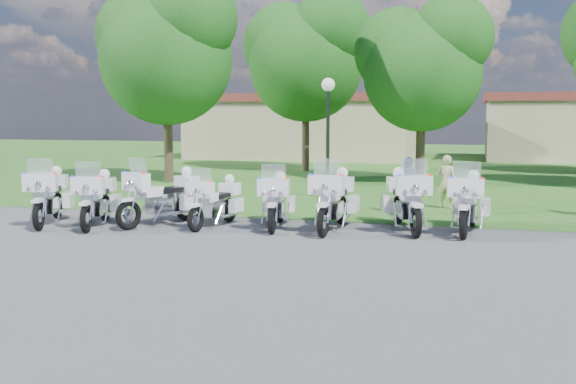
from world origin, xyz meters
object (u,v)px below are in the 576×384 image
(motorcycle_3, at_px, (216,201))
(motorcycle_7, at_px, (469,202))
(motorcycle_5, at_px, (335,199))
(motorcycle_6, at_px, (405,199))
(bystander_a, at_px, (447,182))
(motorcycle_4, at_px, (277,200))
(motorcycle_0, at_px, (49,195))
(bystander_c, at_px, (408,186))
(lamp_post, at_px, (328,107))
(motorcycle_1, at_px, (97,198))
(motorcycle_2, at_px, (163,196))

(motorcycle_3, relative_size, motorcycle_7, 0.88)
(motorcycle_5, bearing_deg, motorcycle_6, -162.57)
(motorcycle_6, distance_m, bystander_a, 4.01)
(motorcycle_4, relative_size, bystander_a, 1.51)
(motorcycle_0, distance_m, bystander_a, 11.00)
(motorcycle_0, height_order, bystander_c, motorcycle_0)
(bystander_c, bearing_deg, lamp_post, -15.07)
(motorcycle_4, relative_size, lamp_post, 0.60)
(motorcycle_5, relative_size, bystander_a, 1.67)
(motorcycle_0, bearing_deg, lamp_post, -151.42)
(motorcycle_0, distance_m, motorcycle_6, 8.86)
(motorcycle_3, distance_m, lamp_post, 6.76)
(motorcycle_0, distance_m, motorcycle_1, 1.34)
(motorcycle_3, distance_m, motorcycle_4, 1.52)
(motorcycle_0, height_order, motorcycle_5, motorcycle_5)
(motorcycle_2, height_order, motorcycle_6, motorcycle_6)
(motorcycle_2, bearing_deg, motorcycle_6, -148.57)
(motorcycle_5, distance_m, motorcycle_6, 1.69)
(bystander_a, bearing_deg, motorcycle_3, 58.57)
(lamp_post, bearing_deg, motorcycle_0, -128.79)
(motorcycle_1, bearing_deg, motorcycle_7, 172.61)
(motorcycle_2, distance_m, motorcycle_7, 7.45)
(motorcycle_0, relative_size, motorcycle_5, 0.92)
(motorcycle_2, relative_size, motorcycle_6, 0.96)
(motorcycle_6, bearing_deg, bystander_c, -104.55)
(motorcycle_0, distance_m, bystander_c, 9.49)
(motorcycle_5, distance_m, bystander_c, 3.34)
(lamp_post, bearing_deg, bystander_a, -20.38)
(motorcycle_1, distance_m, lamp_post, 8.46)
(motorcycle_5, bearing_deg, motorcycle_2, 6.97)
(motorcycle_4, bearing_deg, motorcycle_6, 179.17)
(motorcycle_6, height_order, motorcycle_7, motorcycle_6)
(motorcycle_6, bearing_deg, motorcycle_0, -8.02)
(motorcycle_4, xyz_separation_m, bystander_c, (2.87, 3.06, 0.11))
(motorcycle_4, bearing_deg, motorcycle_3, 0.27)
(motorcycle_1, bearing_deg, motorcycle_6, 174.05)
(motorcycle_0, height_order, motorcycle_4, motorcycle_0)
(motorcycle_6, bearing_deg, bystander_a, -119.93)
(motorcycle_0, bearing_deg, bystander_a, -172.43)
(motorcycle_5, bearing_deg, motorcycle_0, 10.26)
(motorcycle_2, bearing_deg, motorcycle_3, -152.73)
(motorcycle_1, distance_m, motorcycle_2, 1.60)
(motorcycle_2, height_order, motorcycle_3, motorcycle_2)
(motorcycle_3, xyz_separation_m, motorcycle_6, (4.53, 0.80, 0.11))
(motorcycle_3, bearing_deg, motorcycle_7, -163.60)
(lamp_post, height_order, bystander_a, lamp_post)
(motorcycle_3, xyz_separation_m, motorcycle_7, (6.01, 0.88, 0.09))
(bystander_a, bearing_deg, motorcycle_1, 50.91)
(motorcycle_2, distance_m, motorcycle_5, 4.31)
(motorcycle_4, height_order, motorcycle_6, motorcycle_6)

